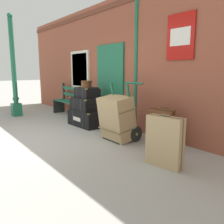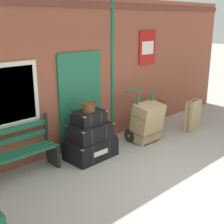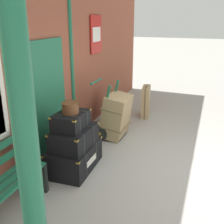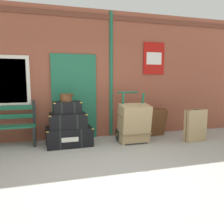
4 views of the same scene
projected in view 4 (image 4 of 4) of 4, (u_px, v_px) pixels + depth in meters
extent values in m
plane|color=#A3A099|center=(107.00, 175.00, 3.52)|extent=(60.00, 60.00, 0.00)
cube|color=brown|center=(81.00, 75.00, 5.77)|extent=(10.40, 0.30, 3.20)
cube|color=brown|center=(80.00, 15.00, 5.41)|extent=(10.40, 0.03, 0.12)
cube|color=#1E6647|center=(74.00, 97.00, 5.62)|extent=(1.10, 0.05, 2.10)
cube|color=#123D2A|center=(74.00, 97.00, 5.61)|extent=(0.06, 0.02, 2.10)
cube|color=silver|center=(6.00, 81.00, 5.14)|extent=(1.04, 0.06, 1.16)
cube|color=silver|center=(6.00, 81.00, 5.12)|extent=(0.88, 0.02, 1.00)
cylinder|color=#1E6647|center=(111.00, 75.00, 5.83)|extent=(0.09, 0.09, 3.14)
cube|color=#B7140F|center=(154.00, 59.00, 6.09)|extent=(0.60, 0.02, 0.84)
cube|color=white|center=(154.00, 58.00, 6.07)|extent=(0.44, 0.01, 0.32)
cube|color=black|center=(35.00, 135.00, 5.16)|extent=(0.06, 0.40, 0.45)
cube|color=black|center=(34.00, 112.00, 5.28)|extent=(0.06, 0.06, 0.56)
cube|color=black|center=(69.00, 136.00, 5.13)|extent=(1.03, 0.68, 0.42)
cube|color=black|center=(59.00, 137.00, 5.06)|extent=(0.06, 0.65, 0.43)
cube|color=black|center=(79.00, 135.00, 5.20)|extent=(0.06, 0.65, 0.43)
cube|color=#B79338|center=(47.00, 132.00, 4.67)|extent=(0.05, 0.05, 0.02)
cube|color=#B79338|center=(93.00, 129.00, 4.98)|extent=(0.05, 0.05, 0.02)
cube|color=#B79338|center=(46.00, 126.00, 5.23)|extent=(0.05, 0.05, 0.02)
cube|color=#B79338|center=(87.00, 124.00, 5.54)|extent=(0.05, 0.05, 0.02)
cube|color=silver|center=(70.00, 140.00, 4.82)|extent=(0.36, 0.01, 0.10)
cube|color=black|center=(68.00, 120.00, 5.05)|extent=(0.80, 0.54, 0.32)
cube|color=black|center=(60.00, 121.00, 5.00)|extent=(0.04, 0.55, 0.33)
cube|color=black|center=(76.00, 120.00, 5.10)|extent=(0.04, 0.55, 0.33)
cube|color=#B79338|center=(50.00, 116.00, 4.69)|extent=(0.05, 0.05, 0.02)
cube|color=#B79338|center=(86.00, 115.00, 4.90)|extent=(0.05, 0.05, 0.02)
cube|color=#B79338|center=(50.00, 113.00, 5.16)|extent=(0.05, 0.05, 0.02)
cube|color=#B79338|center=(83.00, 112.00, 5.37)|extent=(0.05, 0.05, 0.02)
cube|color=black|center=(67.00, 107.00, 5.04)|extent=(0.61, 0.45, 0.26)
cube|color=black|center=(61.00, 107.00, 5.00)|extent=(0.05, 0.45, 0.27)
cube|color=black|center=(73.00, 107.00, 5.08)|extent=(0.05, 0.45, 0.27)
cube|color=#B79338|center=(54.00, 103.00, 4.75)|extent=(0.05, 0.05, 0.02)
cube|color=#B79338|center=(81.00, 102.00, 4.92)|extent=(0.05, 0.05, 0.02)
cube|color=#B79338|center=(53.00, 102.00, 5.13)|extent=(0.05, 0.05, 0.02)
cube|color=#B79338|center=(78.00, 101.00, 5.30)|extent=(0.05, 0.05, 0.02)
cylinder|color=brown|center=(66.00, 98.00, 5.00)|extent=(0.26, 0.26, 0.17)
cylinder|color=#432715|center=(67.00, 95.00, 5.00)|extent=(0.28, 0.28, 0.04)
cube|color=black|center=(134.00, 142.00, 5.34)|extent=(0.56, 0.28, 0.03)
cube|color=#1E6647|center=(122.00, 117.00, 5.38)|extent=(0.04, 0.31, 1.18)
cube|color=#1E6647|center=(141.00, 117.00, 5.52)|extent=(0.04, 0.31, 1.18)
cylinder|color=#1E6647|center=(128.00, 92.00, 5.62)|extent=(0.54, 0.04, 0.04)
cylinder|color=black|center=(118.00, 135.00, 5.48)|extent=(0.04, 0.32, 0.32)
cylinder|color=#B79338|center=(118.00, 135.00, 5.48)|extent=(0.07, 0.06, 0.06)
cylinder|color=black|center=(142.00, 133.00, 5.66)|extent=(0.04, 0.32, 0.32)
cylinder|color=#B79338|center=(142.00, 133.00, 5.66)|extent=(0.07, 0.06, 0.06)
cube|color=tan|center=(134.00, 123.00, 5.30)|extent=(0.68, 0.56, 0.93)
cube|color=olive|center=(134.00, 132.00, 5.32)|extent=(0.70, 0.46, 0.09)
cube|color=olive|center=(134.00, 115.00, 5.27)|extent=(0.70, 0.46, 0.09)
cube|color=brown|center=(156.00, 122.00, 5.98)|extent=(0.53, 0.39, 0.73)
cylinder|color=#3A2112|center=(156.00, 109.00, 5.96)|extent=(0.16, 0.05, 0.03)
cube|color=#351E10|center=(156.00, 122.00, 5.98)|extent=(0.52, 0.25, 0.71)
cube|color=tan|center=(195.00, 126.00, 5.45)|extent=(0.59, 0.27, 0.77)
cylinder|color=brown|center=(196.00, 109.00, 5.40)|extent=(0.16, 0.05, 0.03)
cube|color=brown|center=(195.00, 126.00, 5.45)|extent=(0.57, 0.11, 0.78)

